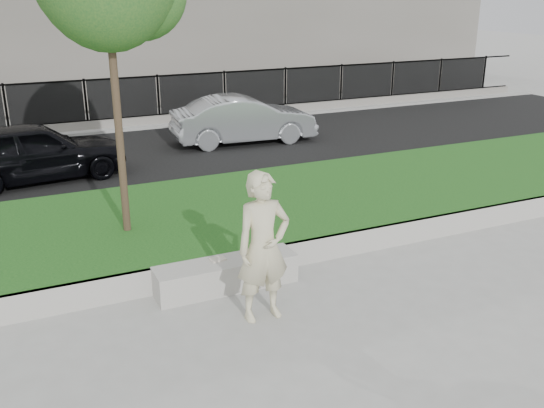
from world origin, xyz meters
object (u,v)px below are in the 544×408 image
car_silver (244,119)px  stone_bench (226,274)px  car_dark (33,151)px  man (263,247)px  book (218,259)px

car_silver → stone_bench: bearing=160.4°
stone_bench → car_dark: size_ratio=0.52×
stone_bench → man: (0.16, -0.97, 0.78)m
stone_bench → man: bearing=-80.8°
book → stone_bench: bearing=-48.3°
book → man: bearing=-83.4°
book → car_dark: bearing=100.2°
stone_bench → car_dark: car_dark is taller
man → car_silver: 9.53m
stone_bench → book: size_ratio=9.52×
book → car_silver: bearing=58.6°
man → car_dark: (-2.21, 7.53, -0.28)m
stone_bench → book: book is taller
stone_bench → car_silver: car_silver is taller
stone_bench → man: man is taller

